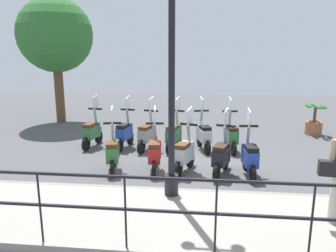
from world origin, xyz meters
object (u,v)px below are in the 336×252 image
object	(u,v)px
scooter_near_3	(155,152)
scooter_far_2	(174,134)
scooter_far_0	(231,135)
scooter_far_5	(92,131)
scooter_near_2	(184,153)
scooter_far_1	(204,134)
lamp_post_near	(172,92)
scooter_near_0	(250,156)
scooter_far_3	(147,134)
potted_palm	(314,122)
scooter_near_4	(113,152)
tree_large	(55,36)
scooter_near_1	(222,155)
scooter_far_4	(125,133)

from	to	relation	value
scooter_near_3	scooter_far_2	distance (m)	1.81
scooter_far_0	scooter_far_5	bearing A→B (deg)	82.62
scooter_near_2	scooter_far_1	distance (m)	1.93
lamp_post_near	scooter_near_3	xyz separation A→B (m)	(1.58, 0.56, -1.65)
lamp_post_near	scooter_far_2	bearing A→B (deg)	4.28
scooter_near_0	scooter_far_2	world-z (taller)	same
scooter_far_3	scooter_far_2	bearing A→B (deg)	-69.07
lamp_post_near	potted_palm	world-z (taller)	lamp_post_near
scooter_near_0	scooter_far_5	xyz separation A→B (m)	(1.90, 4.40, 0.00)
scooter_far_5	scooter_near_2	bearing A→B (deg)	-114.66
potted_palm	scooter_far_5	xyz separation A→B (m)	(-2.35, 7.17, 0.04)
scooter_far_0	scooter_far_3	size ratio (longest dim) A/B	1.00
scooter_far_0	scooter_far_3	world-z (taller)	same
scooter_far_1	scooter_far_3	bearing A→B (deg)	79.11
scooter_near_4	scooter_far_1	world-z (taller)	same
tree_large	scooter_far_3	world-z (taller)	tree_large
scooter_far_3	scooter_far_5	bearing A→B (deg)	100.99
scooter_near_1	scooter_far_1	world-z (taller)	same
scooter_near_1	scooter_far_5	world-z (taller)	same
scooter_far_0	scooter_far_1	size ratio (longest dim) A/B	1.00
potted_palm	scooter_far_5	bearing A→B (deg)	108.16
scooter_far_1	scooter_far_3	distance (m)	1.64
lamp_post_near	scooter_far_3	distance (m)	3.82
tree_large	scooter_far_4	size ratio (longest dim) A/B	3.19
tree_large	scooter_near_1	distance (m)	8.71
potted_palm	scooter_near_4	world-z (taller)	scooter_near_4
lamp_post_near	scooter_far_5	bearing A→B (deg)	38.58
scooter_near_0	scooter_far_0	xyz separation A→B (m)	(1.92, 0.27, 0.00)
scooter_far_5	scooter_near_0	bearing A→B (deg)	-105.31
scooter_near_1	scooter_far_0	world-z (taller)	same
scooter_near_2	scooter_near_4	world-z (taller)	same
scooter_far_1	scooter_near_4	bearing A→B (deg)	115.41
potted_palm	scooter_near_0	xyz separation A→B (m)	(-4.25, 2.77, 0.04)
lamp_post_near	scooter_far_1	world-z (taller)	lamp_post_near
scooter_far_0	scooter_far_3	distance (m)	2.43
scooter_far_3	potted_palm	bearing A→B (deg)	-49.88
scooter_near_2	scooter_far_2	world-z (taller)	same
scooter_far_1	scooter_far_3	xyz separation A→B (m)	(-0.16, 1.63, 0.00)
potted_palm	scooter_near_3	world-z (taller)	scooter_near_3
lamp_post_near	scooter_near_0	xyz separation A→B (m)	(1.53, -1.67, -1.65)
scooter_near_2	scooter_far_1	world-z (taller)	same
potted_palm	scooter_near_2	xyz separation A→B (m)	(-4.21, 4.28, 0.04)
scooter_far_0	scooter_far_2	world-z (taller)	same
lamp_post_near	scooter_far_5	distance (m)	4.68
scooter_near_2	scooter_far_3	world-z (taller)	same
scooter_far_5	scooter_far_2	bearing A→B (deg)	-83.51
scooter_far_0	scooter_near_1	bearing A→B (deg)	161.47
tree_large	scooter_far_1	world-z (taller)	tree_large
scooter_near_3	scooter_near_4	xyz separation A→B (m)	(-0.08, 1.00, 0.00)
scooter_far_2	scooter_far_4	xyz separation A→B (m)	(0.04, 1.47, 0.00)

